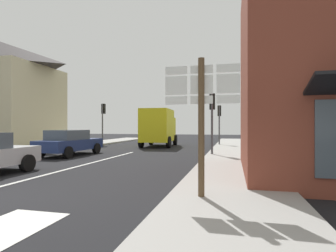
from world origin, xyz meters
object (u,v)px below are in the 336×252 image
Objects in this scene: delivery_truck at (159,127)px; traffic_light_near_right at (212,110)px; route_sign_post at (201,112)px; sedan_far at (70,142)px; traffic_light_far_left at (103,114)px; traffic_light_far_right at (219,116)px.

delivery_truck is 8.05m from traffic_light_near_right.
sedan_far is at bearing 137.25° from route_sign_post.
traffic_light_near_right reaches higher than sedan_far.
traffic_light_far_right is at bearing 5.69° from traffic_light_far_left.
traffic_light_near_right is 1.02× the size of traffic_light_far_right.
delivery_truck is 5.65m from traffic_light_far_left.
delivery_truck is 1.45× the size of traffic_light_near_right.
delivery_truck is 1.48× the size of traffic_light_far_right.
sedan_far is 0.84× the size of delivery_truck.
traffic_light_far_left is at bearing 123.12° from route_sign_post.
delivery_truck reaches higher than sedan_far.
traffic_light_far_left is at bearing 145.30° from traffic_light_near_right.
route_sign_post is 0.92× the size of traffic_light_far_right.
traffic_light_far_right is at bearing 20.99° from delivery_truck.
traffic_light_far_left is (-5.47, 0.84, 1.11)m from delivery_truck.
route_sign_post is at bearing -56.88° from traffic_light_far_left.
traffic_light_near_right is 0.95× the size of traffic_light_far_left.
traffic_light_near_right is at bearing -34.70° from traffic_light_far_left.
traffic_light_far_left is 10.40m from traffic_light_far_right.
traffic_light_far_right is (4.88, 1.87, 0.91)m from delivery_truck.
delivery_truck is (3.14, 7.90, 0.89)m from sedan_far.
traffic_light_far_right is at bearing 91.49° from route_sign_post.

